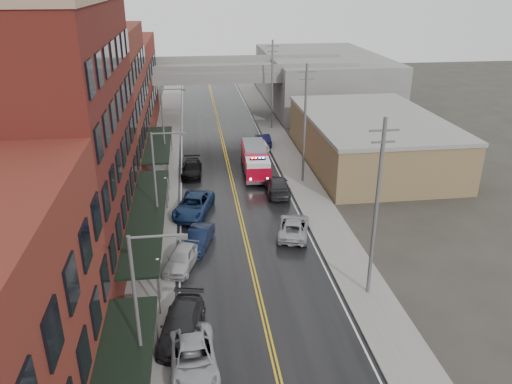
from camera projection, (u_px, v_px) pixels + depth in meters
road at (238, 206)px, 45.97m from camera, size 11.00×160.00×0.02m
sidewalk_left at (157, 209)px, 45.06m from camera, size 3.00×160.00×0.15m
sidewalk_right at (315, 201)px, 46.82m from camera, size 3.00×160.00×0.15m
curb_left at (176, 208)px, 45.26m from camera, size 0.30×160.00×0.15m
curb_right at (298, 202)px, 46.62m from camera, size 0.30×160.00×0.15m
brick_building_b at (54, 140)px, 34.45m from camera, size 9.00×20.00×18.00m
brick_building_c at (97, 104)px, 51.00m from camera, size 9.00×15.00×15.00m
brick_building_far at (119, 85)px, 67.54m from camera, size 9.00×20.00×12.00m
tan_building at (370, 141)px, 56.04m from camera, size 14.00×22.00×5.00m
right_far_block at (321, 79)px, 83.04m from camera, size 18.00×30.00×8.00m
awning_1 at (147, 214)px, 37.51m from camera, size 2.60×18.00×3.09m
awning_2 at (158, 144)px, 53.47m from camera, size 2.60×13.00×3.09m
globe_lamp_1 at (158, 270)px, 31.53m from camera, size 0.44×0.44×3.12m
globe_lamp_2 at (166, 186)px, 44.29m from camera, size 0.44×0.44×3.12m
street_lamp_0 at (142, 308)px, 23.09m from camera, size 2.64×0.22×9.00m
street_lamp_1 at (158, 181)px, 37.67m from camera, size 2.64×0.22×9.00m
street_lamp_2 at (166, 125)px, 52.26m from camera, size 2.64×0.22×9.00m
utility_pole_0 at (376, 207)px, 30.69m from camera, size 1.80×0.24×12.00m
utility_pole_1 at (305, 122)px, 48.92m from camera, size 1.80×0.24×12.00m
utility_pole_2 at (272, 84)px, 67.16m from camera, size 1.80×0.24×12.00m
overpass at (216, 78)px, 72.80m from camera, size 40.00×10.00×7.50m
fire_truck at (255, 160)px, 52.98m from camera, size 3.43×8.05×2.91m
parked_car_left_2 at (193, 357)px, 26.44m from camera, size 2.78×5.51×1.50m
parked_car_left_3 at (182, 325)px, 28.86m from camera, size 3.21×5.77×1.58m
parked_car_left_4 at (182, 257)px, 35.91m from camera, size 3.21×4.91×1.56m
parked_car_left_5 at (198, 238)px, 38.66m from camera, size 2.82×4.76×1.48m
parked_car_left_6 at (194, 205)px, 44.14m from camera, size 4.25×6.41×1.64m
parked_car_left_7 at (192, 169)px, 52.86m from camera, size 2.34×5.22×1.48m
parked_car_right_0 at (293, 227)px, 40.51m from camera, size 3.66×5.62×1.44m
parked_car_right_1 at (277, 186)px, 48.39m from camera, size 2.51×5.56×1.58m
parked_car_right_2 at (258, 143)px, 60.92m from camera, size 2.71×4.85×1.56m
parked_car_right_3 at (263, 139)px, 62.67m from camera, size 1.54×4.32×1.42m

